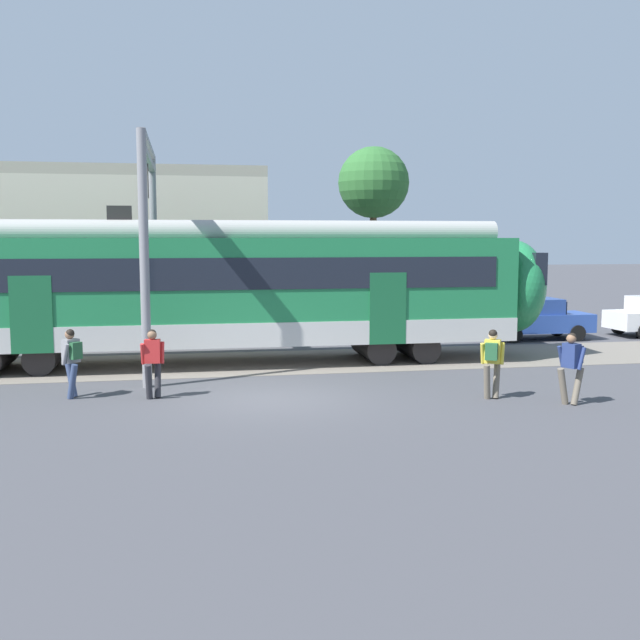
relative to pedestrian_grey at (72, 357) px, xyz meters
The scene contains 9 objects.
ground_plane 4.79m from the pedestrian_grey, 11.03° to the right, with size 160.00×160.00×0.00m, color #424247.
pedestrian_grey is the anchor object (origin of this frame).
pedestrian_red 1.94m from the pedestrian_grey, 11.54° to the right, with size 0.56×0.63×1.67m.
pedestrian_yellow 9.97m from the pedestrian_grey, 10.81° to the right, with size 0.66×0.56×1.67m.
pedestrian_navy 11.67m from the pedestrian_grey, 13.63° to the right, with size 0.71×0.52×1.67m.
parked_car_blue 17.44m from the pedestrian_grey, 26.21° to the left, with size 4.01×1.79×1.54m.
catenary_gantry 5.64m from the pedestrian_grey, 68.23° to the left, with size 0.24×6.64×6.53m.
background_building 12.21m from the pedestrian_grey, 105.59° to the left, with size 17.87×5.00×9.20m.
street_tree_right 20.26m from the pedestrian_grey, 54.29° to the left, with size 3.30×3.30×8.00m.
Camera 1 is at (-1.93, -17.41, 3.82)m, focal length 42.00 mm.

